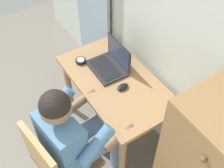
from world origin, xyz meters
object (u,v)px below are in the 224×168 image
(desk, at_px, (116,90))
(desk_clock, at_px, (81,61))
(person_seated, at_px, (77,134))
(computer_mouse, at_px, (123,87))
(laptop, at_px, (111,63))
(chair, at_px, (59,161))

(desk, xyz_separation_m, desk_clock, (-0.35, -0.14, 0.14))
(person_seated, distance_m, computer_mouse, 0.52)
(desk_clock, bearing_deg, laptop, 43.26)
(chair, relative_size, laptop, 2.58)
(person_seated, height_order, laptop, person_seated)
(person_seated, relative_size, desk_clock, 13.40)
(desk, height_order, desk_clock, desk_clock)
(person_seated, bearing_deg, computer_mouse, 106.74)
(chair, xyz_separation_m, computer_mouse, (-0.17, 0.68, 0.26))
(computer_mouse, bearing_deg, desk_clock, -169.22)
(desk, bearing_deg, person_seated, -62.81)
(chair, height_order, computer_mouse, chair)
(person_seated, relative_size, computer_mouse, 12.06)
(chair, relative_size, desk_clock, 9.87)
(computer_mouse, xyz_separation_m, desk_clock, (-0.45, -0.13, -0.00))
(person_seated, height_order, desk_clock, person_seated)
(chair, distance_m, computer_mouse, 0.75)
(computer_mouse, distance_m, desk_clock, 0.47)
(desk, relative_size, desk_clock, 11.77)
(desk, xyz_separation_m, laptop, (-0.15, 0.05, 0.17))
(person_seated, bearing_deg, desk, 117.19)
(chair, height_order, laptop, laptop)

